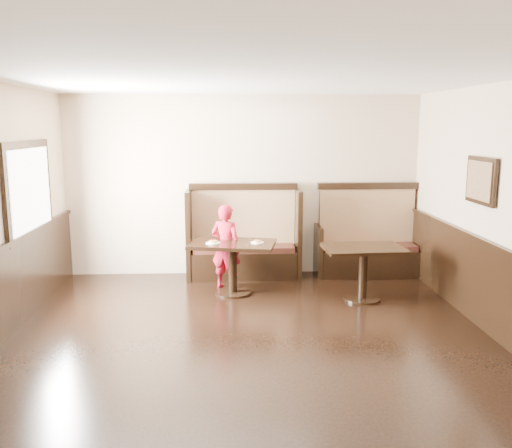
{
  "coord_description": "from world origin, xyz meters",
  "views": [
    {
      "loc": [
        -0.21,
        -4.93,
        2.33
      ],
      "look_at": [
        0.15,
        2.35,
        1.0
      ],
      "focal_mm": 38.0,
      "sensor_mm": 36.0,
      "label": 1
    }
  ],
  "objects": [
    {
      "name": "pizza_plate_right",
      "position": [
        0.16,
        2.35,
        0.75
      ],
      "size": [
        0.18,
        0.18,
        0.03
      ],
      "color": "white",
      "rests_on": "table_main"
    },
    {
      "name": "table_main",
      "position": [
        -0.18,
        2.39,
        0.56
      ],
      "size": [
        1.27,
        0.93,
        0.74
      ],
      "rotation": [
        0.0,
        0.0,
        -0.19
      ],
      "color": "black",
      "rests_on": "ground"
    },
    {
      "name": "child",
      "position": [
        -0.27,
        2.64,
        0.62
      ],
      "size": [
        0.53,
        0.46,
        1.23
      ],
      "primitive_type": "imported",
      "rotation": [
        0.0,
        0.0,
        2.71
      ],
      "color": "#A61125",
      "rests_on": "ground"
    },
    {
      "name": "table_neighbor",
      "position": [
        1.57,
        2.04,
        0.55
      ],
      "size": [
        1.09,
        0.74,
        0.73
      ],
      "rotation": [
        0.0,
        0.0,
        0.05
      ],
      "color": "black",
      "rests_on": "ground"
    },
    {
      "name": "ground",
      "position": [
        0.0,
        0.0,
        0.0
      ],
      "size": [
        7.0,
        7.0,
        0.0
      ],
      "primitive_type": "plane",
      "color": "black",
      "rests_on": "ground"
    },
    {
      "name": "booth_neighbor",
      "position": [
        1.95,
        3.29,
        0.48
      ],
      "size": [
        1.65,
        0.72,
        1.45
      ],
      "color": "black",
      "rests_on": "ground"
    },
    {
      "name": "booth_main",
      "position": [
        0.0,
        3.3,
        0.53
      ],
      "size": [
        1.75,
        0.72,
        1.45
      ],
      "color": "black",
      "rests_on": "ground"
    },
    {
      "name": "pizza_plate_left",
      "position": [
        -0.44,
        2.35,
        0.75
      ],
      "size": [
        0.2,
        0.2,
        0.04
      ],
      "color": "white",
      "rests_on": "table_main"
    },
    {
      "name": "room_shell",
      "position": [
        -0.3,
        0.28,
        0.67
      ],
      "size": [
        7.0,
        7.0,
        7.0
      ],
      "color": "#C1AA8C",
      "rests_on": "ground"
    }
  ]
}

